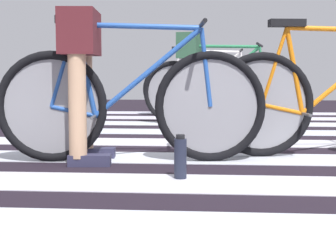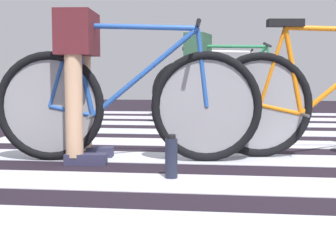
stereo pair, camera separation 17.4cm
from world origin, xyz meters
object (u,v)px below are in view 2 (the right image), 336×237
(bicycle_4_of_4, at_px, (217,88))
(bicycle_3_of_4, at_px, (225,91))
(bicycle_2_of_4, at_px, (334,101))
(cyclist_3_of_4, at_px, (198,66))
(bicycle_1_of_4, at_px, (127,102))
(water_bottle, at_px, (171,158))
(cyclist_1_of_4, at_px, (79,65))

(bicycle_4_of_4, bearing_deg, bicycle_3_of_4, -84.06)
(bicycle_2_of_4, relative_size, bicycle_3_of_4, 1.01)
(bicycle_2_of_4, xyz_separation_m, bicycle_4_of_4, (-0.87, 3.23, 0.00))
(bicycle_3_of_4, height_order, cyclist_3_of_4, cyclist_3_of_4)
(bicycle_1_of_4, distance_m, bicycle_3_of_4, 2.44)
(bicycle_1_of_4, bearing_deg, bicycle_3_of_4, 70.31)
(cyclist_3_of_4, bearing_deg, bicycle_2_of_4, -51.65)
(bicycle_4_of_4, bearing_deg, water_bottle, -91.95)
(cyclist_3_of_4, distance_m, bicycle_4_of_4, 1.18)
(bicycle_4_of_4, xyz_separation_m, water_bottle, (-0.15, -4.06, -0.27))
(bicycle_2_of_4, height_order, cyclist_3_of_4, cyclist_3_of_4)
(bicycle_1_of_4, xyz_separation_m, bicycle_3_of_4, (0.62, 2.36, 0.00))
(cyclist_3_of_4, relative_size, water_bottle, 4.19)
(bicycle_2_of_4, bearing_deg, bicycle_3_of_4, 102.61)
(bicycle_1_of_4, bearing_deg, water_bottle, -60.25)
(bicycle_2_of_4, bearing_deg, cyclist_1_of_4, -175.84)
(bicycle_4_of_4, relative_size, water_bottle, 7.15)
(bicycle_1_of_4, distance_m, bicycle_2_of_4, 1.40)
(bicycle_4_of_4, distance_m, water_bottle, 4.07)
(bicycle_1_of_4, distance_m, cyclist_3_of_4, 2.45)
(bicycle_4_of_4, bearing_deg, bicycle_2_of_4, -74.77)
(cyclist_1_of_4, relative_size, bicycle_2_of_4, 0.56)
(cyclist_1_of_4, xyz_separation_m, bicycle_3_of_4, (0.93, 2.38, -0.24))
(bicycle_2_of_4, relative_size, bicycle_4_of_4, 1.00)
(cyclist_3_of_4, bearing_deg, bicycle_4_of_4, 92.54)
(cyclist_1_of_4, distance_m, bicycle_2_of_4, 1.73)
(cyclist_1_of_4, distance_m, water_bottle, 0.96)
(cyclist_1_of_4, relative_size, water_bottle, 3.98)
(bicycle_3_of_4, distance_m, bicycle_4_of_4, 1.20)
(cyclist_1_of_4, bearing_deg, bicycle_4_of_4, 72.33)
(bicycle_1_of_4, bearing_deg, bicycle_2_of_4, 8.28)
(cyclist_3_of_4, bearing_deg, cyclist_1_of_4, -92.62)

